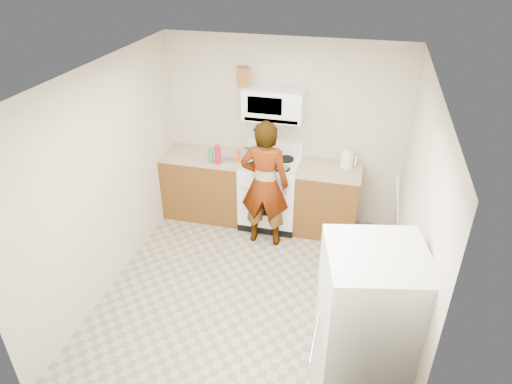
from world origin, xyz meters
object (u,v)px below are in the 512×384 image
(gas_range, at_px, (270,192))
(fridge, at_px, (365,342))
(person, at_px, (265,185))
(kettle, at_px, (347,159))
(microwave, at_px, (274,104))
(saucepan, at_px, (260,152))

(gas_range, relative_size, fridge, 0.66)
(person, height_order, kettle, person)
(microwave, bearing_deg, person, -87.59)
(fridge, relative_size, saucepan, 8.32)
(gas_range, distance_m, kettle, 1.13)
(microwave, distance_m, person, 1.03)
(person, xyz_separation_m, kettle, (0.95, 0.58, 0.19))
(gas_range, bearing_deg, kettle, 7.08)
(person, distance_m, kettle, 1.13)
(microwave, xyz_separation_m, person, (0.02, -0.59, -0.85))
(saucepan, bearing_deg, kettle, -0.38)
(gas_range, relative_size, kettle, 5.59)
(gas_range, bearing_deg, person, -86.92)
(person, height_order, saucepan, person)
(person, distance_m, fridge, 2.61)
(kettle, bearing_deg, gas_range, 179.45)
(fridge, distance_m, saucepan, 3.22)
(microwave, relative_size, person, 0.45)
(microwave, bearing_deg, fridge, -64.66)
(kettle, bearing_deg, microwave, 171.99)
(gas_range, height_order, fridge, fridge)
(gas_range, height_order, person, person)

